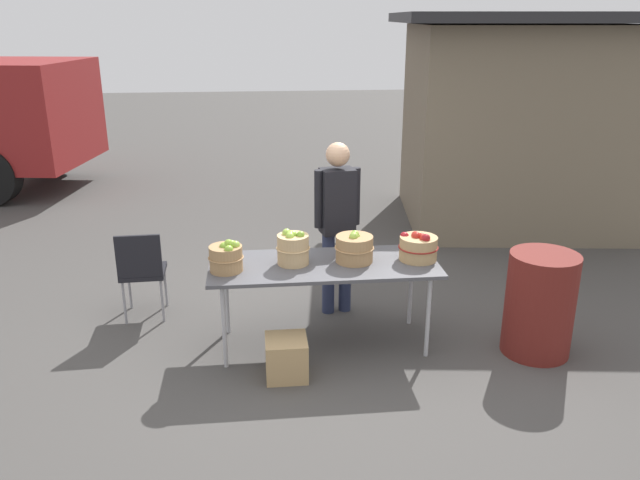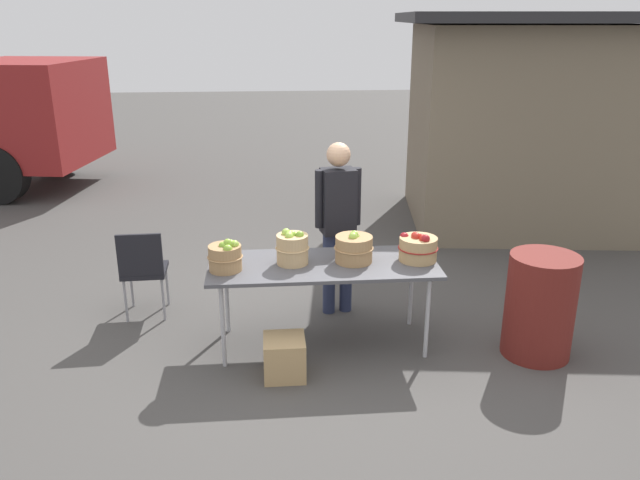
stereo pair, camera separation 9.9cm
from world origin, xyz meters
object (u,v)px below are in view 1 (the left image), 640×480
(market_table, at_px, (324,268))
(produce_crate, at_px, (286,357))
(folding_chair, at_px, (142,268))
(vendor_adult, at_px, (337,215))
(apple_basket_green_2, at_px, (354,248))
(apple_basket_green_1, at_px, (293,248))
(apple_basket_red_0, at_px, (418,247))
(apple_basket_green_0, at_px, (226,257))
(trash_barrel, at_px, (540,304))

(market_table, relative_size, produce_crate, 5.85)
(market_table, xyz_separation_m, folding_chair, (-1.61, 0.67, -0.20))
(vendor_adult, height_order, produce_crate, vendor_adult)
(apple_basket_green_2, bearing_deg, folding_chair, 160.81)
(market_table, xyz_separation_m, produce_crate, (-0.35, -0.49, -0.54))
(apple_basket_green_1, relative_size, apple_basket_green_2, 0.89)
(apple_basket_green_2, xyz_separation_m, produce_crate, (-0.61, -0.51, -0.71))
(market_table, xyz_separation_m, apple_basket_green_2, (0.26, 0.02, 0.16))
(market_table, height_order, folding_chair, folding_chair)
(apple_basket_red_0, xyz_separation_m, produce_crate, (-1.15, -0.50, -0.70))
(apple_basket_green_0, bearing_deg, apple_basket_red_0, 3.05)
(apple_basket_red_0, xyz_separation_m, folding_chair, (-2.41, 0.67, -0.35))
(folding_chair, relative_size, trash_barrel, 0.98)
(apple_basket_red_0, relative_size, produce_crate, 1.04)
(produce_crate, bearing_deg, apple_basket_red_0, 23.36)
(apple_basket_green_1, xyz_separation_m, produce_crate, (-0.09, -0.51, -0.73))
(market_table, distance_m, apple_basket_green_0, 0.82)
(market_table, relative_size, trash_barrel, 2.16)
(apple_basket_green_0, height_order, produce_crate, apple_basket_green_0)
(apple_basket_green_0, xyz_separation_m, produce_crate, (0.45, -0.41, -0.71))
(market_table, height_order, trash_barrel, trash_barrel)
(market_table, height_order, produce_crate, market_table)
(folding_chair, height_order, produce_crate, folding_chair)
(apple_basket_green_1, bearing_deg, apple_basket_red_0, -0.94)
(market_table, bearing_deg, produce_crate, -125.38)
(apple_basket_green_1, bearing_deg, market_table, -5.08)
(market_table, distance_m, apple_basket_green_1, 0.31)
(vendor_adult, relative_size, folding_chair, 1.91)
(produce_crate, bearing_deg, vendor_adult, 64.24)
(apple_basket_green_0, bearing_deg, apple_basket_green_1, 10.69)
(apple_basket_green_2, bearing_deg, vendor_adult, 95.99)
(apple_basket_green_2, height_order, trash_barrel, apple_basket_green_2)
(apple_basket_green_2, distance_m, trash_barrel, 1.60)
(apple_basket_green_1, height_order, trash_barrel, apple_basket_green_1)
(apple_basket_red_0, height_order, produce_crate, apple_basket_red_0)
(folding_chair, bearing_deg, apple_basket_green_1, 152.41)
(vendor_adult, distance_m, trash_barrel, 1.91)
(apple_basket_green_1, relative_size, trash_barrel, 0.34)
(apple_basket_red_0, bearing_deg, apple_basket_green_1, 179.06)
(apple_basket_green_0, xyz_separation_m, apple_basket_green_1, (0.54, 0.10, 0.02))
(market_table, distance_m, produce_crate, 0.81)
(trash_barrel, bearing_deg, market_table, 169.71)
(trash_barrel, bearing_deg, produce_crate, -175.42)
(apple_basket_red_0, xyz_separation_m, trash_barrel, (0.97, -0.33, -0.42))
(trash_barrel, bearing_deg, apple_basket_green_0, 174.63)
(folding_chair, height_order, trash_barrel, trash_barrel)
(folding_chair, distance_m, produce_crate, 1.75)
(folding_chair, bearing_deg, vendor_adult, 176.77)
(market_table, xyz_separation_m, apple_basket_green_0, (-0.79, -0.08, 0.17))
(produce_crate, bearing_deg, trash_barrel, 4.58)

